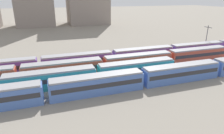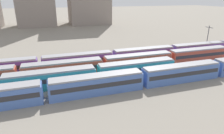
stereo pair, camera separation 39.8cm
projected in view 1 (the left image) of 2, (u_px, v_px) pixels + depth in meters
The scene contains 6 objects.
ground_plane at pixel (14, 88), 40.42m from camera, with size 600.00×600.00×0.00m, color gray.
train_track_0 at pixel (142, 78), 40.37m from camera, with size 74.70×3.06×3.75m.
train_track_1 at pixel (51, 79), 39.67m from camera, with size 55.80×3.06×3.75m.
train_track_2 at pixel (103, 65), 48.02m from camera, with size 74.70×3.06×3.75m.
train_track_3 at pixel (171, 51), 59.60m from camera, with size 112.50×3.06×3.75m.
catenary_pole_1 at pixel (207, 37), 65.98m from camera, with size 0.24×3.20×8.56m.
Camera 1 is at (7.29, -33.26, 17.73)m, focal length 31.61 mm.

